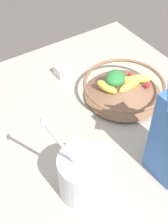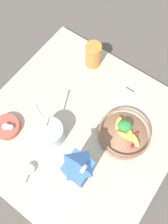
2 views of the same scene
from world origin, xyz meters
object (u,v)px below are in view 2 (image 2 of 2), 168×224
object	(u,v)px
garlic_bowl	(7,127)
milk_carton	(79,169)
drinking_cup	(93,55)
spice_jar	(126,95)
yogurt_tub	(51,133)
fruit_bowl	(124,133)

from	to	relation	value
garlic_bowl	milk_carton	bearing A→B (deg)	-85.69
milk_carton	drinking_cup	world-z (taller)	milk_carton
spice_jar	yogurt_tub	bearing A→B (deg)	156.40
spice_jar	fruit_bowl	bearing A→B (deg)	-151.91
yogurt_tub	spice_jar	world-z (taller)	yogurt_tub
yogurt_tub	garlic_bowl	distance (m)	0.23
milk_carton	garlic_bowl	bearing A→B (deg)	94.31
spice_jar	garlic_bowl	xyz separation A→B (m)	(-0.49, 0.38, 0.00)
yogurt_tub	drinking_cup	size ratio (longest dim) A/B	1.78
garlic_bowl	drinking_cup	bearing A→B (deg)	-11.92
drinking_cup	yogurt_tub	bearing A→B (deg)	-169.28
milk_carton	yogurt_tub	distance (m)	0.23
yogurt_tub	drinking_cup	distance (m)	0.47
yogurt_tub	fruit_bowl	bearing A→B (deg)	-52.96
drinking_cup	fruit_bowl	bearing A→B (deg)	-125.35
yogurt_tub	drinking_cup	bearing A→B (deg)	10.72
milk_carton	garlic_bowl	world-z (taller)	milk_carton
fruit_bowl	spice_jar	world-z (taller)	fruit_bowl
milk_carton	garlic_bowl	xyz separation A→B (m)	(-0.03, 0.41, -0.12)
milk_carton	garlic_bowl	size ratio (longest dim) A/B	2.26
milk_carton	drinking_cup	xyz separation A→B (m)	(0.53, 0.30, -0.07)
drinking_cup	spice_jar	distance (m)	0.28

